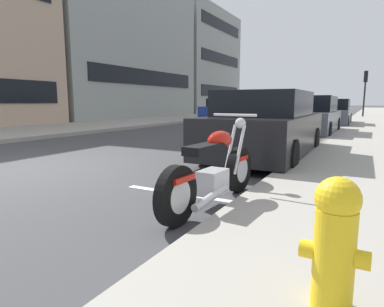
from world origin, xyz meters
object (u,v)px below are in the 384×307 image
at_px(parked_motorcycle, 214,172).
at_px(parked_car_behind_motorcycle, 332,113).
at_px(crossing_truck, 311,105).
at_px(car_opposite_curb, 222,110).
at_px(traffic_signal_near_corner, 365,84).
at_px(fire_hydrant, 335,240).
at_px(parked_car_far_down_curb, 311,117).
at_px(parked_car_mid_block, 266,127).

xyz_separation_m(parked_motorcycle, parked_car_behind_motorcycle, (15.64, 0.19, 0.23)).
xyz_separation_m(parked_car_behind_motorcycle, crossing_truck, (15.48, 3.49, 0.33)).
height_order(parked_motorcycle, car_opposite_curb, car_opposite_curb).
bearing_deg(crossing_truck, traffic_signal_near_corner, 130.90).
bearing_deg(traffic_signal_near_corner, parked_car_behind_motorcycle, 172.91).
bearing_deg(parked_car_behind_motorcycle, fire_hydrant, -175.32).
bearing_deg(parked_car_far_down_curb, traffic_signal_near_corner, -4.68).
height_order(parked_motorcycle, parked_car_mid_block, parked_car_mid_block).
height_order(parked_car_behind_motorcycle, traffic_signal_near_corner, traffic_signal_near_corner).
relative_size(crossing_truck, traffic_signal_near_corner, 1.49).
bearing_deg(crossing_truck, parked_car_behind_motorcycle, 101.84).
bearing_deg(parked_car_mid_block, traffic_signal_near_corner, -4.67).
height_order(parked_car_behind_motorcycle, crossing_truck, crossing_truck).
xyz_separation_m(parked_car_mid_block, parked_car_far_down_curb, (6.07, -0.04, -0.02)).
height_order(parked_car_far_down_curb, car_opposite_curb, car_opposite_curb).
relative_size(crossing_truck, fire_hydrant, 7.03).
xyz_separation_m(parked_motorcycle, crossing_truck, (31.11, 3.68, 0.56)).
relative_size(parked_car_far_down_curb, crossing_truck, 0.85).
bearing_deg(car_opposite_curb, crossing_truck, 160.95).
height_order(parked_car_behind_motorcycle, fire_hydrant, parked_car_behind_motorcycle).
xyz_separation_m(parked_motorcycle, parked_car_far_down_curb, (9.86, 0.40, 0.27)).
xyz_separation_m(parked_car_mid_block, car_opposite_curb, (13.91, 7.04, -0.01)).
bearing_deg(car_opposite_curb, fire_hydrant, 21.68).
height_order(car_opposite_curb, traffic_signal_near_corner, traffic_signal_near_corner).
bearing_deg(parked_car_behind_motorcycle, parked_motorcycle, 179.76).
xyz_separation_m(parked_motorcycle, parked_car_mid_block, (3.79, 0.44, 0.29)).
bearing_deg(parked_motorcycle, fire_hydrant, -135.20).
relative_size(parked_motorcycle, parked_car_far_down_curb, 0.49).
bearing_deg(traffic_signal_near_corner, parked_car_mid_block, 176.06).
relative_size(car_opposite_curb, fire_hydrant, 5.92).
height_order(fire_hydrant, traffic_signal_near_corner, traffic_signal_near_corner).
distance_m(car_opposite_curb, fire_hydrant, 21.42).
bearing_deg(traffic_signal_near_corner, fire_hydrant, -179.07).
relative_size(parked_car_behind_motorcycle, car_opposite_curb, 1.06).
distance_m(parked_car_mid_block, parked_car_far_down_curb, 6.07).
distance_m(parked_car_mid_block, traffic_signal_near_corner, 22.14).
distance_m(parked_car_mid_block, crossing_truck, 27.51).
height_order(parked_car_mid_block, parked_car_far_down_curb, parked_car_mid_block).
bearing_deg(parked_car_mid_block, parked_car_behind_motorcycle, -1.95).
bearing_deg(parked_motorcycle, crossing_truck, 10.35).
bearing_deg(parked_car_behind_motorcycle, parked_car_mid_block, 177.84).
height_order(parked_car_mid_block, fire_hydrant, parked_car_mid_block).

